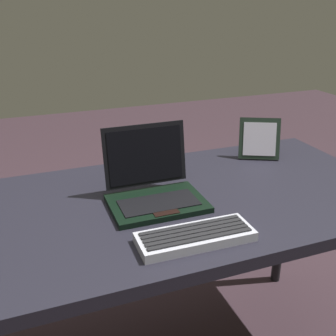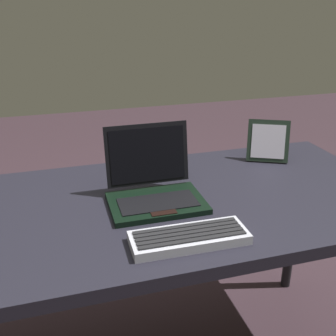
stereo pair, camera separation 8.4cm
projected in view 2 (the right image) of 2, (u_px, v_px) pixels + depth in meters
desk at (175, 217)px, 1.31m from camera, size 1.48×0.73×0.74m
laptop_front at (154, 188)px, 1.26m from camera, size 0.29×0.24×0.23m
external_keyboard at (189, 237)px, 1.06m from camera, size 0.31×0.12×0.03m
photo_frame at (268, 141)px, 1.56m from camera, size 0.17×0.12×0.16m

